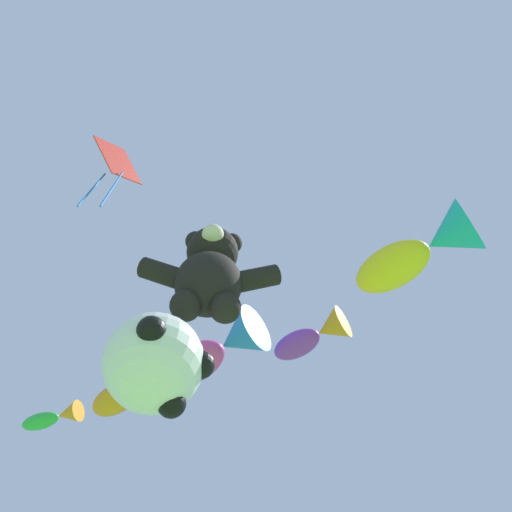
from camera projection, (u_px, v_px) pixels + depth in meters
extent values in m
ellipsoid|color=black|center=(208.00, 284.00, 7.43)|extent=(0.88, 0.75, 1.08)
sphere|color=black|center=(212.00, 252.00, 8.11)|extent=(0.74, 0.74, 0.74)
sphere|color=beige|center=(213.00, 235.00, 7.90)|extent=(0.31, 0.31, 0.31)
sphere|color=black|center=(196.00, 241.00, 8.35)|extent=(0.30, 0.30, 0.30)
cylinder|color=black|center=(161.00, 273.00, 7.57)|extent=(0.64, 0.29, 0.50)
sphere|color=black|center=(186.00, 306.00, 6.98)|extent=(0.40, 0.40, 0.40)
sphere|color=black|center=(232.00, 243.00, 8.37)|extent=(0.30, 0.30, 0.30)
cylinder|color=black|center=(258.00, 278.00, 7.61)|extent=(0.64, 0.29, 0.50)
sphere|color=black|center=(225.00, 308.00, 7.00)|extent=(0.40, 0.40, 0.40)
sphere|color=white|center=(154.00, 363.00, 6.09)|extent=(1.09, 1.09, 1.09)
sphere|color=black|center=(201.00, 365.00, 6.11)|extent=(0.31, 0.31, 0.31)
sphere|color=black|center=(150.00, 364.00, 6.57)|extent=(0.31, 0.31, 0.31)
sphere|color=black|center=(151.00, 331.00, 5.77)|extent=(0.31, 0.31, 0.31)
sphere|color=black|center=(171.00, 403.00, 5.84)|extent=(0.31, 0.31, 0.31)
ellipsoid|color=yellow|center=(393.00, 267.00, 11.18)|extent=(1.78, 1.68, 0.75)
cone|color=#19ADB2|center=(449.00, 235.00, 10.81)|extent=(1.37, 1.41, 1.11)
sphere|color=black|center=(369.00, 274.00, 11.50)|extent=(0.19, 0.19, 0.19)
ellipsoid|color=purple|center=(297.00, 344.00, 11.25)|extent=(1.13, 1.04, 0.46)
cone|color=orange|center=(331.00, 327.00, 11.03)|extent=(0.85, 0.87, 0.68)
sphere|color=black|center=(283.00, 347.00, 11.45)|extent=(0.12, 0.12, 0.12)
ellipsoid|color=#E53F9E|center=(193.00, 364.00, 12.08)|extent=(1.75, 1.66, 0.72)
cone|color=blue|center=(239.00, 337.00, 11.71)|extent=(1.34, 1.37, 1.06)
sphere|color=black|center=(176.00, 368.00, 12.39)|extent=(0.19, 0.19, 0.19)
ellipsoid|color=orange|center=(115.00, 399.00, 13.04)|extent=(1.42, 1.34, 0.59)
cone|color=red|center=(147.00, 381.00, 12.74)|extent=(1.09, 1.11, 0.87)
sphere|color=black|center=(104.00, 402.00, 13.29)|extent=(0.15, 0.15, 0.15)
ellipsoid|color=green|center=(40.00, 421.00, 13.68)|extent=(1.07, 0.78, 0.36)
cone|color=orange|center=(68.00, 413.00, 13.54)|extent=(0.71, 0.70, 0.52)
sphere|color=black|center=(30.00, 421.00, 13.81)|extent=(0.09, 0.09, 0.09)
cube|color=red|center=(118.00, 161.00, 10.01)|extent=(0.82, 0.88, 1.18)
cylinder|color=blue|center=(92.00, 189.00, 8.96)|extent=(0.03, 0.23, 1.67)
cylinder|color=blue|center=(112.00, 188.00, 9.01)|extent=(0.03, 0.15, 1.58)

